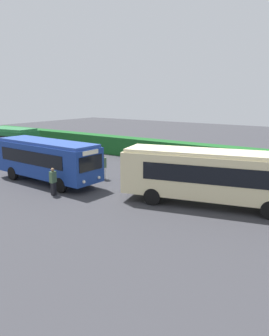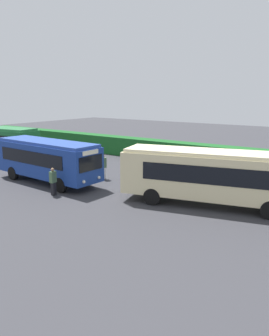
{
  "view_description": "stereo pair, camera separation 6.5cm",
  "coord_description": "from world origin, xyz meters",
  "px_view_note": "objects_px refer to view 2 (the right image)",
  "views": [
    {
      "loc": [
        11.1,
        -16.63,
        6.33
      ],
      "look_at": [
        -1.57,
        1.1,
        1.47
      ],
      "focal_mm": 35.42,
      "sensor_mm": 36.0,
      "label": 1
    },
    {
      "loc": [
        11.15,
        -16.59,
        6.33
      ],
      "look_at": [
        -1.57,
        1.1,
        1.47
      ],
      "focal_mm": 35.42,
      "sensor_mm": 36.0,
      "label": 2
    }
  ],
  "objects_px": {
    "person_center": "(103,166)",
    "person_right": "(53,181)",
    "bus_blue": "(48,159)",
    "person_left": "(40,148)",
    "bus_cream": "(212,174)"
  },
  "relations": [
    {
      "from": "person_center",
      "to": "person_right",
      "type": "height_order",
      "value": "person_center"
    },
    {
      "from": "bus_blue",
      "to": "person_right",
      "type": "height_order",
      "value": "bus_blue"
    },
    {
      "from": "bus_blue",
      "to": "person_right",
      "type": "relative_size",
      "value": 5.07
    },
    {
      "from": "person_center",
      "to": "person_right",
      "type": "relative_size",
      "value": 1.06
    },
    {
      "from": "bus_blue",
      "to": "person_right",
      "type": "bearing_deg",
      "value": -32.9
    },
    {
      "from": "person_left",
      "to": "person_right",
      "type": "height_order",
      "value": "person_right"
    },
    {
      "from": "bus_blue",
      "to": "bus_cream",
      "type": "distance_m",
      "value": 11.91
    },
    {
      "from": "person_center",
      "to": "person_left",
      "type": "bearing_deg",
      "value": 9.84
    },
    {
      "from": "person_right",
      "to": "bus_blue",
      "type": "bearing_deg",
      "value": 139.26
    },
    {
      "from": "person_center",
      "to": "bus_cream",
      "type": "bearing_deg",
      "value": -159.9
    },
    {
      "from": "person_left",
      "to": "person_center",
      "type": "bearing_deg",
      "value": -104.4
    },
    {
      "from": "bus_blue",
      "to": "person_right",
      "type": "distance_m",
      "value": 3.43
    },
    {
      "from": "person_left",
      "to": "person_center",
      "type": "height_order",
      "value": "person_center"
    },
    {
      "from": "bus_cream",
      "to": "person_left",
      "type": "height_order",
      "value": "bus_cream"
    },
    {
      "from": "bus_blue",
      "to": "person_left",
      "type": "xyz_separation_m",
      "value": [
        -9.27,
        6.62,
        -0.9
      ]
    }
  ]
}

